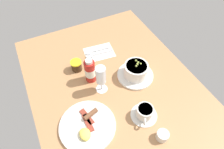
% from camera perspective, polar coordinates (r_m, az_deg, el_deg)
% --- Properties ---
extents(ground_plane, '(1.10, 0.84, 0.03)m').
position_cam_1_polar(ground_plane, '(1.04, 0.16, -2.85)').
color(ground_plane, '#B27F51').
extents(porridge_bowl, '(0.19, 0.19, 0.09)m').
position_cam_1_polar(porridge_bowl, '(1.03, 7.02, 1.00)').
color(porridge_bowl, silver).
rests_on(porridge_bowl, ground_plane).
extents(cutlery_setting, '(0.15, 0.19, 0.01)m').
position_cam_1_polar(cutlery_setting, '(1.17, -4.01, 6.53)').
color(cutlery_setting, silver).
rests_on(cutlery_setting, ground_plane).
extents(coffee_cup, '(0.12, 0.12, 0.06)m').
position_cam_1_polar(coffee_cup, '(0.91, 9.55, -10.99)').
color(coffee_cup, silver).
rests_on(coffee_cup, ground_plane).
extents(creamer_jug, '(0.05, 0.06, 0.05)m').
position_cam_1_polar(creamer_jug, '(0.89, 14.72, -16.98)').
color(creamer_jug, silver).
rests_on(creamer_jug, ground_plane).
extents(wine_glass, '(0.06, 0.06, 0.16)m').
position_cam_1_polar(wine_glass, '(0.92, -3.31, -0.54)').
color(wine_glass, white).
rests_on(wine_glass, ground_plane).
extents(jam_jar, '(0.06, 0.06, 0.06)m').
position_cam_1_polar(jam_jar, '(1.08, -10.44, 2.62)').
color(jam_jar, '#392413').
rests_on(jam_jar, ground_plane).
extents(sauce_bottle_red, '(0.06, 0.06, 0.15)m').
position_cam_1_polar(sauce_bottle_red, '(0.99, -6.47, 1.04)').
color(sauce_bottle_red, '#B21E19').
rests_on(sauce_bottle_red, ground_plane).
extents(breakfast_plate, '(0.25, 0.25, 0.04)m').
position_cam_1_polar(breakfast_plate, '(0.90, -7.22, -14.76)').
color(breakfast_plate, silver).
rests_on(breakfast_plate, ground_plane).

